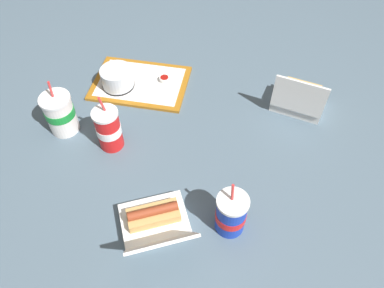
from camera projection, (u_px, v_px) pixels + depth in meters
name	position (u px, v px, depth m)	size (l,w,h in m)	color
ground_plane	(192.00, 144.00, 1.31)	(3.20, 3.20, 0.00)	#4C6070
food_tray	(140.00, 83.00, 1.49)	(0.41, 0.31, 0.01)	#A56619
cake_container	(117.00, 78.00, 1.45)	(0.13, 0.13, 0.08)	black
ketchup_cup	(165.00, 79.00, 1.48)	(0.04, 0.04, 0.02)	white
napkin_stack	(162.00, 77.00, 1.50)	(0.10, 0.10, 0.00)	white
plastic_fork	(147.00, 92.00, 1.45)	(0.11, 0.01, 0.01)	white
clamshell_hotdog_right	(156.00, 222.00, 1.07)	(0.28, 0.29, 0.17)	white
clamshell_sandwich_center	(299.00, 99.00, 1.39)	(0.19, 0.15, 0.18)	white
soda_cup_back	(231.00, 214.00, 1.06)	(0.09, 0.09, 0.21)	#1938B7
soda_cup_left	(109.00, 129.00, 1.24)	(0.09, 0.09, 0.22)	red
soda_cup_center	(60.00, 113.00, 1.29)	(0.11, 0.11, 0.21)	white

